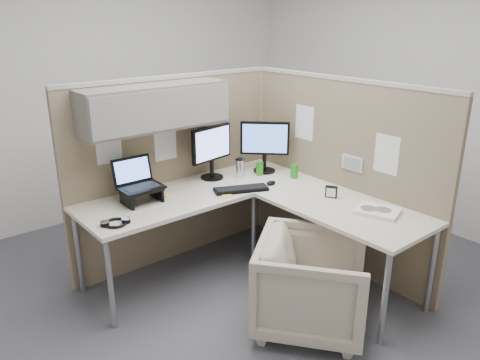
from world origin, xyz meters
TOP-DOWN VIEW (x-y plane):
  - ground at (0.00, 0.00)m, footprint 4.50×4.50m
  - partition_back at (-0.22, 0.83)m, footprint 2.00×0.36m
  - partition_right at (0.90, -0.07)m, footprint 0.07×2.03m
  - desk at (0.12, 0.13)m, footprint 2.00×1.98m
  - office_chair at (0.04, -0.61)m, footprint 0.99×0.98m
  - monitor_left at (0.16, 0.71)m, footprint 0.44×0.20m
  - monitor_right at (0.64, 0.55)m, footprint 0.34×0.33m
  - laptop_station at (-0.60, 0.62)m, footprint 0.32×0.27m
  - keyboard at (0.16, 0.31)m, footprint 0.46×0.31m
  - mouse at (0.44, 0.25)m, footprint 0.09×0.06m
  - travel_mug at (0.37, 0.58)m, footprint 0.08×0.08m
  - soda_can_green at (0.72, 0.26)m, footprint 0.07×0.07m
  - soda_can_silver at (0.54, 0.51)m, footprint 0.07×0.07m
  - sticky_note_b at (-0.01, 0.28)m, footprint 0.10×0.10m
  - sticky_note_c at (-0.38, 0.61)m, footprint 0.11×0.11m
  - headphones at (-0.93, 0.34)m, footprint 0.20×0.20m
  - paper_stack at (0.63, -0.68)m, footprint 0.32×0.36m
  - desk_clock at (0.61, -0.26)m, footprint 0.08×0.10m

SIDE VIEW (x-z plane):
  - ground at x=0.00m, z-range 0.00..0.00m
  - office_chair at x=0.04m, z-range 0.00..0.74m
  - desk at x=0.12m, z-range 0.32..1.05m
  - sticky_note_b at x=-0.01m, z-range 0.73..0.74m
  - sticky_note_c at x=-0.38m, z-range 0.73..0.74m
  - keyboard at x=0.16m, z-range 0.73..0.75m
  - headphones at x=-0.93m, z-range 0.73..0.76m
  - paper_stack at x=0.63m, z-range 0.73..0.76m
  - mouse at x=0.44m, z-range 0.73..0.76m
  - desk_clock at x=0.61m, z-range 0.73..0.82m
  - soda_can_green at x=0.72m, z-range 0.73..0.85m
  - soda_can_silver at x=0.54m, z-range 0.73..0.85m
  - travel_mug at x=0.37m, z-range 0.73..0.90m
  - partition_right at x=0.90m, z-range 0.00..1.63m
  - laptop_station at x=-0.60m, z-range 0.69..1.02m
  - monitor_left at x=0.16m, z-range 0.77..1.24m
  - monitor_right at x=0.64m, z-range 0.77..1.24m
  - partition_back at x=-0.22m, z-range 0.28..1.91m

